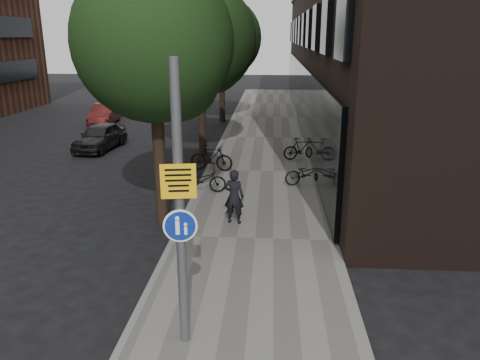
# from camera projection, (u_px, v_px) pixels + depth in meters

# --- Properties ---
(ground) EXTENTS (120.00, 120.00, 0.00)m
(ground) POSITION_uv_depth(u_px,v_px,m) (237.00, 309.00, 9.75)
(ground) COLOR black
(ground) RESTS_ON ground
(sidewalk) EXTENTS (4.50, 60.00, 0.12)m
(sidewalk) POSITION_uv_depth(u_px,v_px,m) (261.00, 172.00, 19.25)
(sidewalk) COLOR slate
(sidewalk) RESTS_ON ground
(curb_edge) EXTENTS (0.15, 60.00, 0.13)m
(curb_edge) POSITION_uv_depth(u_px,v_px,m) (207.00, 171.00, 19.39)
(curb_edge) COLOR slate
(curb_edge) RESTS_ON ground
(street_tree_near) EXTENTS (4.40, 4.40, 7.50)m
(street_tree_near) POSITION_uv_depth(u_px,v_px,m) (158.00, 49.00, 12.82)
(street_tree_near) COLOR black
(street_tree_near) RESTS_ON ground
(street_tree_mid) EXTENTS (5.00, 5.00, 7.80)m
(street_tree_mid) POSITION_uv_depth(u_px,v_px,m) (202.00, 43.00, 20.92)
(street_tree_mid) COLOR black
(street_tree_mid) RESTS_ON ground
(street_tree_far) EXTENTS (5.00, 5.00, 7.80)m
(street_tree_far) POSITION_uv_depth(u_px,v_px,m) (223.00, 41.00, 29.49)
(street_tree_far) COLOR black
(street_tree_far) RESTS_ON ground
(signpost) EXTENTS (0.58, 0.17, 5.04)m
(signpost) POSITION_uv_depth(u_px,v_px,m) (180.00, 210.00, 7.83)
(signpost) COLOR #595B5E
(signpost) RESTS_ON sidewalk
(pedestrian) EXTENTS (0.66, 0.50, 1.64)m
(pedestrian) POSITION_uv_depth(u_px,v_px,m) (234.00, 197.00, 13.70)
(pedestrian) COLOR black
(pedestrian) RESTS_ON sidewalk
(parked_bike_facade_near) EXTENTS (1.80, 0.99, 0.90)m
(parked_bike_facade_near) POSITION_uv_depth(u_px,v_px,m) (307.00, 173.00, 17.34)
(parked_bike_facade_near) COLOR black
(parked_bike_facade_near) RESTS_ON sidewalk
(parked_bike_facade_far) EXTENTS (1.71, 0.83, 0.99)m
(parked_bike_facade_far) POSITION_uv_depth(u_px,v_px,m) (302.00, 149.00, 20.84)
(parked_bike_facade_far) COLOR black
(parked_bike_facade_far) RESTS_ON sidewalk
(parked_bike_curb_near) EXTENTS (1.81, 0.81, 0.92)m
(parked_bike_curb_near) POSITION_uv_depth(u_px,v_px,m) (201.00, 180.00, 16.48)
(parked_bike_curb_near) COLOR black
(parked_bike_curb_near) RESTS_ON sidewalk
(parked_bike_curb_far) EXTENTS (1.86, 0.83, 1.08)m
(parked_bike_curb_far) POSITION_uv_depth(u_px,v_px,m) (211.00, 158.00, 19.15)
(parked_bike_curb_far) COLOR black
(parked_bike_curb_far) RESTS_ON sidewalk
(parked_car_near) EXTENTS (1.95, 3.95, 1.30)m
(parked_car_near) POSITION_uv_depth(u_px,v_px,m) (100.00, 137.00, 23.18)
(parked_car_near) COLOR black
(parked_car_near) RESTS_ON ground
(parked_car_mid) EXTENTS (1.71, 3.97, 1.27)m
(parked_car_mid) POSITION_uv_depth(u_px,v_px,m) (105.00, 114.00, 29.86)
(parked_car_mid) COLOR #5A1A19
(parked_car_mid) RESTS_ON ground
(parked_car_far) EXTENTS (1.76, 4.33, 1.26)m
(parked_car_far) POSITION_uv_depth(u_px,v_px,m) (143.00, 98.00, 37.61)
(parked_car_far) COLOR black
(parked_car_far) RESTS_ON ground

